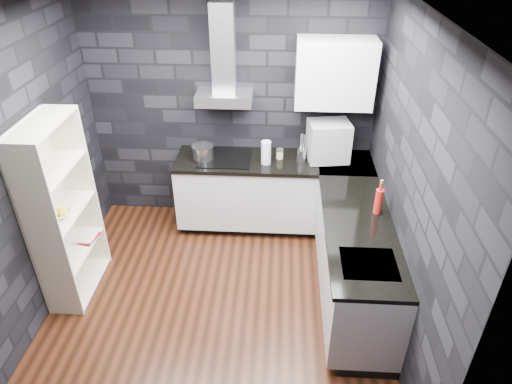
# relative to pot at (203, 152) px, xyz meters

# --- Properties ---
(ground) EXTENTS (3.20, 3.20, 0.00)m
(ground) POSITION_rel_pot_xyz_m (0.29, -1.27, -0.98)
(ground) COLOR #3B1B0E
(ceiling) EXTENTS (3.20, 3.20, 0.00)m
(ceiling) POSITION_rel_pot_xyz_m (0.29, -1.27, 1.72)
(ceiling) COLOR white
(wall_back) EXTENTS (3.20, 0.05, 2.70)m
(wall_back) POSITION_rel_pot_xyz_m (0.29, 0.35, 0.37)
(wall_back) COLOR black
(wall_back) RESTS_ON ground
(wall_front) EXTENTS (3.20, 0.05, 2.70)m
(wall_front) POSITION_rel_pot_xyz_m (0.29, -2.90, 0.37)
(wall_front) COLOR black
(wall_front) RESTS_ON ground
(wall_left) EXTENTS (0.05, 3.20, 2.70)m
(wall_left) POSITION_rel_pot_xyz_m (-1.33, -1.27, 0.37)
(wall_left) COLOR black
(wall_left) RESTS_ON ground
(wall_right) EXTENTS (0.05, 3.20, 2.70)m
(wall_right) POSITION_rel_pot_xyz_m (1.92, -1.27, 0.37)
(wall_right) COLOR black
(wall_right) RESTS_ON ground
(toekick_back) EXTENTS (2.18, 0.50, 0.10)m
(toekick_back) POSITION_rel_pot_xyz_m (0.79, 0.07, -0.93)
(toekick_back) COLOR black
(toekick_back) RESTS_ON ground
(toekick_right) EXTENTS (0.50, 1.78, 0.10)m
(toekick_right) POSITION_rel_pot_xyz_m (1.63, -1.17, -0.93)
(toekick_right) COLOR black
(toekick_right) RESTS_ON ground
(counter_back_cab) EXTENTS (2.20, 0.60, 0.76)m
(counter_back_cab) POSITION_rel_pot_xyz_m (0.79, 0.03, -0.50)
(counter_back_cab) COLOR silver
(counter_back_cab) RESTS_ON ground
(counter_right_cab) EXTENTS (0.60, 1.80, 0.76)m
(counter_right_cab) POSITION_rel_pot_xyz_m (1.59, -1.17, -0.50)
(counter_right_cab) COLOR silver
(counter_right_cab) RESTS_ON ground
(counter_back_top) EXTENTS (2.20, 0.62, 0.04)m
(counter_back_top) POSITION_rel_pot_xyz_m (0.79, 0.02, -0.10)
(counter_back_top) COLOR black
(counter_back_top) RESTS_ON counter_back_cab
(counter_right_top) EXTENTS (0.62, 1.80, 0.04)m
(counter_right_top) POSITION_rel_pot_xyz_m (1.58, -1.17, -0.10)
(counter_right_top) COLOR black
(counter_right_top) RESTS_ON counter_right_cab
(counter_corner_top) EXTENTS (0.62, 0.62, 0.04)m
(counter_corner_top) POSITION_rel_pot_xyz_m (1.59, 0.03, -0.10)
(counter_corner_top) COLOR black
(counter_corner_top) RESTS_ON counter_right_cab
(hood_body) EXTENTS (0.60, 0.34, 0.12)m
(hood_body) POSITION_rel_pot_xyz_m (0.24, 0.16, 0.58)
(hood_body) COLOR silver
(hood_body) RESTS_ON wall_back
(hood_chimney) EXTENTS (0.24, 0.20, 0.90)m
(hood_chimney) POSITION_rel_pot_xyz_m (0.24, 0.23, 1.09)
(hood_chimney) COLOR silver
(hood_chimney) RESTS_ON hood_body
(upper_cabinet) EXTENTS (0.80, 0.35, 0.70)m
(upper_cabinet) POSITION_rel_pot_xyz_m (1.39, 0.15, 0.87)
(upper_cabinet) COLOR silver
(upper_cabinet) RESTS_ON wall_back
(cooktop) EXTENTS (0.58, 0.50, 0.01)m
(cooktop) POSITION_rel_pot_xyz_m (0.24, 0.03, -0.07)
(cooktop) COLOR black
(cooktop) RESTS_ON counter_back_top
(sink_rim) EXTENTS (0.44, 0.40, 0.01)m
(sink_rim) POSITION_rel_pot_xyz_m (1.59, -1.67, -0.09)
(sink_rim) COLOR silver
(sink_rim) RESTS_ON counter_right_top
(pot) EXTENTS (0.26, 0.26, 0.14)m
(pot) POSITION_rel_pot_xyz_m (0.00, 0.00, 0.00)
(pot) COLOR silver
(pot) RESTS_ON cooktop
(glass_vase) EXTENTS (0.13, 0.13, 0.26)m
(glass_vase) POSITION_rel_pot_xyz_m (0.70, -0.06, 0.05)
(glass_vase) COLOR white
(glass_vase) RESTS_ON counter_back_top
(storage_jar) EXTENTS (0.10, 0.10, 0.10)m
(storage_jar) POSITION_rel_pot_xyz_m (0.85, 0.07, -0.03)
(storage_jar) COLOR beige
(storage_jar) RESTS_ON counter_back_top
(utensil_crock) EXTENTS (0.13, 0.13, 0.13)m
(utensil_crock) POSITION_rel_pot_xyz_m (1.09, 0.03, -0.02)
(utensil_crock) COLOR silver
(utensil_crock) RESTS_ON counter_back_top
(appliance_garage) EXTENTS (0.48, 0.40, 0.44)m
(appliance_garage) POSITION_rel_pot_xyz_m (1.38, 0.07, 0.14)
(appliance_garage) COLOR #A0A3A7
(appliance_garage) RESTS_ON counter_back_top
(red_bottle) EXTENTS (0.07, 0.07, 0.25)m
(red_bottle) POSITION_rel_pot_xyz_m (1.77, -0.95, 0.04)
(red_bottle) COLOR #B41E16
(red_bottle) RESTS_ON counter_right_top
(bookshelf) EXTENTS (0.53, 0.86, 1.80)m
(bookshelf) POSITION_rel_pot_xyz_m (-1.13, -1.13, -0.08)
(bookshelf) COLOR beige
(bookshelf) RESTS_ON ground
(fruit_bowl) EXTENTS (0.27, 0.27, 0.06)m
(fruit_bowl) POSITION_rel_pot_xyz_m (-1.13, -1.19, -0.04)
(fruit_bowl) COLOR white
(fruit_bowl) RESTS_ON bookshelf
(book_red) EXTENTS (0.16, 0.05, 0.22)m
(book_red) POSITION_rel_pot_xyz_m (-1.12, -0.94, -0.41)
(book_red) COLOR maroon
(book_red) RESTS_ON bookshelf
(book_second) EXTENTS (0.18, 0.03, 0.24)m
(book_second) POSITION_rel_pot_xyz_m (-1.15, -0.93, -0.39)
(book_second) COLOR #B2B2B2
(book_second) RESTS_ON bookshelf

